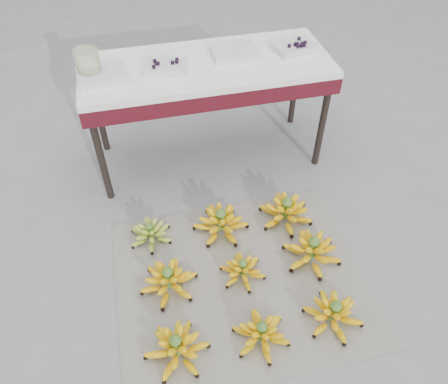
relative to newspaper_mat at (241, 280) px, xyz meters
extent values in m
plane|color=slate|center=(-0.11, 0.04, 0.00)|extent=(60.00, 60.00, 0.00)
cube|color=beige|center=(0.00, 0.00, 0.00)|extent=(1.26, 1.06, 0.01)
ellipsoid|color=#FFE007|center=(-0.38, -0.31, 0.05)|extent=(0.34, 0.34, 0.08)
ellipsoid|color=#FFE007|center=(-0.38, -0.31, 0.08)|extent=(0.24, 0.24, 0.06)
ellipsoid|color=#FFE007|center=(-0.38, -0.31, 0.12)|extent=(0.16, 0.16, 0.05)
cylinder|color=#4A742A|center=(-0.38, -0.31, 0.08)|extent=(0.05, 0.05, 0.12)
cone|color=#4A742A|center=(-0.38, -0.31, 0.16)|extent=(0.05, 0.05, 0.04)
ellipsoid|color=#FFE007|center=(0.01, -0.33, 0.04)|extent=(0.33, 0.33, 0.08)
ellipsoid|color=#FFE007|center=(0.01, -0.33, 0.08)|extent=(0.23, 0.23, 0.06)
ellipsoid|color=#FFE007|center=(0.01, -0.33, 0.11)|extent=(0.15, 0.15, 0.05)
cylinder|color=#4A742A|center=(0.01, -0.33, 0.08)|extent=(0.04, 0.04, 0.11)
cone|color=#4A742A|center=(0.01, -0.33, 0.14)|extent=(0.05, 0.05, 0.04)
ellipsoid|color=#FFE007|center=(0.36, -0.32, 0.04)|extent=(0.29, 0.29, 0.08)
ellipsoid|color=#FFE007|center=(0.36, -0.32, 0.08)|extent=(0.20, 0.20, 0.06)
ellipsoid|color=#FFE007|center=(0.36, -0.32, 0.11)|extent=(0.13, 0.13, 0.05)
cylinder|color=#4A742A|center=(0.36, -0.32, 0.08)|extent=(0.04, 0.04, 0.11)
cone|color=#4A742A|center=(0.36, -0.32, 0.15)|extent=(0.05, 0.05, 0.04)
ellipsoid|color=#FFE007|center=(-0.36, 0.05, 0.05)|extent=(0.34, 0.34, 0.08)
ellipsoid|color=#FFE007|center=(-0.36, 0.05, 0.08)|extent=(0.24, 0.24, 0.06)
ellipsoid|color=#FFE007|center=(-0.36, 0.05, 0.12)|extent=(0.15, 0.15, 0.05)
cylinder|color=#4A742A|center=(-0.36, 0.05, 0.08)|extent=(0.05, 0.05, 0.12)
cone|color=#4A742A|center=(-0.36, 0.05, 0.16)|extent=(0.05, 0.05, 0.04)
ellipsoid|color=#FFE007|center=(0.02, 0.03, 0.04)|extent=(0.30, 0.30, 0.07)
ellipsoid|color=#FFE007|center=(0.02, 0.03, 0.07)|extent=(0.21, 0.21, 0.05)
ellipsoid|color=#FFE007|center=(0.02, 0.03, 0.10)|extent=(0.14, 0.14, 0.04)
cylinder|color=#4A742A|center=(0.02, 0.03, 0.07)|extent=(0.04, 0.04, 0.09)
cone|color=#4A742A|center=(0.02, 0.03, 0.13)|extent=(0.04, 0.04, 0.03)
ellipsoid|color=#FFE007|center=(0.40, 0.05, 0.05)|extent=(0.40, 0.40, 0.09)
ellipsoid|color=#FFE007|center=(0.40, 0.05, 0.09)|extent=(0.28, 0.28, 0.07)
ellipsoid|color=#FFE007|center=(0.40, 0.05, 0.12)|extent=(0.18, 0.18, 0.06)
cylinder|color=#4A742A|center=(0.40, 0.05, 0.09)|extent=(0.05, 0.05, 0.12)
cone|color=#4A742A|center=(0.40, 0.05, 0.17)|extent=(0.06, 0.06, 0.05)
ellipsoid|color=#8AC033|center=(-0.41, 0.38, 0.04)|extent=(0.29, 0.29, 0.07)
ellipsoid|color=#8AC033|center=(-0.41, 0.38, 0.07)|extent=(0.21, 0.21, 0.05)
ellipsoid|color=#8AC033|center=(-0.41, 0.38, 0.10)|extent=(0.13, 0.13, 0.04)
cylinder|color=#4A742A|center=(-0.41, 0.38, 0.07)|extent=(0.04, 0.04, 0.10)
cone|color=#4A742A|center=(-0.41, 0.38, 0.13)|extent=(0.05, 0.05, 0.03)
ellipsoid|color=#FFE007|center=(-0.02, 0.35, 0.05)|extent=(0.39, 0.39, 0.09)
ellipsoid|color=#FFE007|center=(-0.02, 0.35, 0.09)|extent=(0.27, 0.27, 0.07)
ellipsoid|color=#FFE007|center=(-0.02, 0.35, 0.12)|extent=(0.18, 0.18, 0.06)
cylinder|color=#4A742A|center=(-0.02, 0.35, 0.09)|extent=(0.05, 0.05, 0.12)
cone|color=#4A742A|center=(-0.02, 0.35, 0.17)|extent=(0.06, 0.06, 0.04)
ellipsoid|color=#FFE007|center=(0.35, 0.34, 0.05)|extent=(0.37, 0.37, 0.09)
ellipsoid|color=#FFE007|center=(0.35, 0.34, 0.09)|extent=(0.26, 0.26, 0.07)
ellipsoid|color=#FFE007|center=(0.35, 0.34, 0.12)|extent=(0.17, 0.17, 0.06)
cylinder|color=#4A742A|center=(0.35, 0.34, 0.09)|extent=(0.05, 0.05, 0.12)
cone|color=#4A742A|center=(0.35, 0.34, 0.17)|extent=(0.06, 0.06, 0.05)
cylinder|color=black|center=(-0.61, 0.77, 0.32)|extent=(0.04, 0.04, 0.64)
cylinder|color=black|center=(0.71, 0.77, 0.32)|extent=(0.04, 0.04, 0.64)
cylinder|color=black|center=(-0.61, 1.24, 0.32)|extent=(0.04, 0.04, 0.64)
cylinder|color=black|center=(0.71, 1.24, 0.32)|extent=(0.04, 0.04, 0.64)
cube|color=#4B0E17|center=(0.05, 1.00, 0.59)|extent=(1.41, 0.57, 0.09)
cube|color=white|center=(0.05, 1.00, 0.66)|extent=(1.41, 0.57, 0.04)
cube|color=silver|center=(-0.52, 0.97, 0.70)|extent=(0.28, 0.22, 0.04)
cube|color=silver|center=(-0.18, 0.98, 0.69)|extent=(0.26, 0.21, 0.04)
sphere|color=black|center=(-0.23, 0.97, 0.72)|extent=(0.02, 0.02, 0.02)
sphere|color=black|center=(-0.12, 0.96, 0.72)|extent=(0.02, 0.02, 0.02)
sphere|color=black|center=(-0.14, 0.96, 0.72)|extent=(0.02, 0.02, 0.02)
sphere|color=black|center=(-0.22, 0.97, 0.72)|extent=(0.02, 0.02, 0.02)
sphere|color=black|center=(-0.23, 1.00, 0.72)|extent=(0.02, 0.02, 0.02)
sphere|color=black|center=(-0.11, 0.99, 0.72)|extent=(0.02, 0.02, 0.02)
sphere|color=black|center=(-0.24, 0.94, 0.72)|extent=(0.02, 0.02, 0.02)
cube|color=silver|center=(0.23, 1.04, 0.70)|extent=(0.26, 0.19, 0.04)
cube|color=silver|center=(0.58, 1.03, 0.69)|extent=(0.27, 0.22, 0.04)
sphere|color=black|center=(0.61, 1.00, 0.73)|extent=(0.02, 0.02, 0.02)
sphere|color=black|center=(0.60, 0.98, 0.73)|extent=(0.02, 0.02, 0.02)
sphere|color=black|center=(0.62, 1.06, 0.73)|extent=(0.02, 0.02, 0.02)
sphere|color=black|center=(0.58, 0.97, 0.73)|extent=(0.02, 0.02, 0.02)
sphere|color=black|center=(0.58, 1.00, 0.73)|extent=(0.02, 0.02, 0.02)
sphere|color=black|center=(0.53, 0.99, 0.73)|extent=(0.02, 0.02, 0.02)
sphere|color=black|center=(0.64, 1.01, 0.73)|extent=(0.02, 0.02, 0.02)
sphere|color=black|center=(0.58, 1.00, 0.73)|extent=(0.02, 0.02, 0.02)
sphere|color=black|center=(0.57, 1.00, 0.73)|extent=(0.02, 0.02, 0.02)
sphere|color=black|center=(0.62, 0.98, 0.73)|extent=(0.02, 0.02, 0.02)
cylinder|color=#DAEEBE|center=(-0.58, 0.99, 0.75)|extent=(0.15, 0.15, 0.16)
camera|label=1|loc=(-0.38, -1.19, 1.90)|focal=35.00mm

